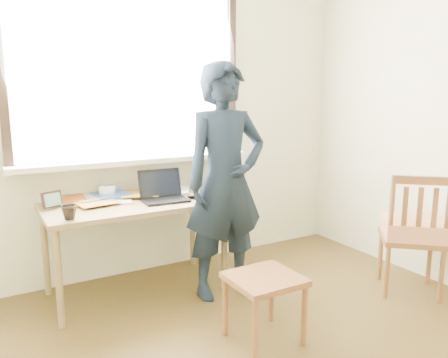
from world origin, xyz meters
TOP-DOWN VIEW (x-y plane):
  - room_shell at (-0.02, 0.20)m, footprint 3.52×4.02m
  - desk at (-0.32, 1.63)m, footprint 1.26×0.63m
  - laptop at (-0.12, 1.60)m, footprint 0.33×0.27m
  - mug_white at (-0.45, 1.86)m, footprint 0.18×0.18m
  - mug_dark at (-0.81, 1.41)m, footprint 0.12×0.12m
  - mouse at (0.10, 1.53)m, footprint 0.10×0.07m
  - desk_clutter at (-0.57, 1.87)m, footprint 0.61×0.53m
  - book_a at (-0.70, 1.84)m, footprint 0.29×0.34m
  - book_b at (0.01, 1.84)m, footprint 0.28×0.30m
  - picture_frame at (-0.86, 1.73)m, footprint 0.14×0.06m
  - work_chair at (0.10, 0.62)m, footprint 0.39×0.38m
  - side_chair at (1.40, 0.63)m, footprint 0.57×0.57m
  - person at (0.23, 1.28)m, footprint 0.62×0.42m

SIDE VIEW (x-z plane):
  - work_chair at x=0.10m, z-range 0.14..0.54m
  - side_chair at x=1.40m, z-range 0.02..0.92m
  - desk at x=-0.32m, z-range 0.27..0.94m
  - book_b at x=0.01m, z-range 0.67..0.69m
  - book_a at x=-0.70m, z-range 0.67..0.70m
  - mouse at x=0.10m, z-range 0.67..0.71m
  - desk_clutter at x=-0.57m, z-range 0.67..0.71m
  - mug_dark at x=-0.81m, z-range 0.67..0.76m
  - mug_white at x=-0.45m, z-range 0.67..0.77m
  - laptop at x=-0.12m, z-range 0.62..0.83m
  - picture_frame at x=-0.86m, z-range 0.67..0.78m
  - person at x=0.23m, z-range 0.00..1.65m
  - room_shell at x=-0.02m, z-range 0.33..2.94m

